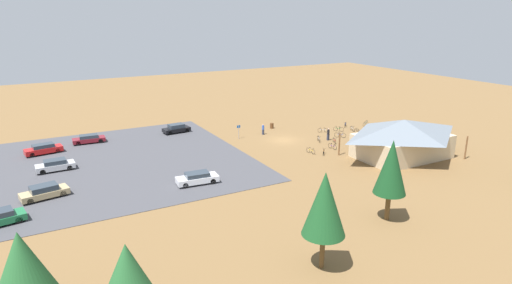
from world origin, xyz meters
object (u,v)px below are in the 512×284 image
Objects in this scene: trash_bin at (272,126)px; bicycle_white_yard_left at (352,129)px; bicycle_purple_front_row at (332,147)px; car_black_by_curb at (176,128)px; bicycle_teal_mid_cluster at (366,124)px; car_silver_end_stall at (55,165)px; bicycle_yellow_yard_front at (311,151)px; pine_west at (128,275)px; visitor_near_lot at (263,129)px; car_white_back_corner at (197,178)px; visitor_by_pavilion at (328,134)px; bicycle_red_edge_north at (334,141)px; pine_far_east at (324,204)px; bicycle_green_yard_right at (338,129)px; pine_center at (22,266)px; bicycle_blue_edge_south at (345,125)px; pine_east at (391,167)px; bike_pavilion at (403,137)px; lot_sign at (239,130)px; bicycle_black_back_row at (357,132)px; bicycle_orange_near_sign at (324,152)px; bicycle_white_trailside at (319,139)px; car_tan_aisle_side at (44,192)px; car_maroon_front_row at (89,139)px; bicycle_silver_lone_east at (323,130)px.

trash_bin reaches higher than bicycle_white_yard_left.
car_black_by_curb is (16.47, -18.89, 0.37)m from bicycle_purple_front_row.
bicycle_teal_mid_cluster is 48.34m from car_silver_end_stall.
bicycle_yellow_yard_front is 0.37× the size of car_silver_end_stall.
pine_west reaches higher than visitor_near_lot.
visitor_by_pavilion reaches higher than car_white_back_corner.
pine_west reaches higher than bicycle_red_edge_north.
pine_far_east is 6.20× the size of bicycle_green_yard_right.
visitor_near_lot is (-30.32, -2.36, 0.16)m from car_silver_end_stall.
bicycle_purple_front_row is at bearing -144.68° from pine_west.
pine_center is at bearing -36.31° from pine_west.
bicycle_blue_edge_south is at bearing -17.58° from bicycle_teal_mid_cluster.
pine_east is (7.66, 33.91, 4.67)m from trash_bin.
bike_pavilion is 6.28× the size of lot_sign.
bicycle_green_yard_right is at bearing 160.32° from visitor_near_lot.
lot_sign is at bearing -50.67° from bike_pavilion.
car_white_back_corner is (30.57, 9.60, 0.36)m from bicycle_white_yard_left.
lot_sign reaches higher than visitor_by_pavilion.
pine_center is 53.56m from bicycle_black_back_row.
bike_pavilion is 16.96m from bicycle_teal_mid_cluster.
pine_east is 6.16× the size of bicycle_orange_near_sign.
bike_pavilion reaches higher than bicycle_white_trailside.
bicycle_teal_mid_cluster is at bearing 171.69° from lot_sign.
car_tan_aisle_side is 1.02× the size of car_white_back_corner.
car_silver_end_stall is at bearing -21.71° from bike_pavilion.
car_maroon_front_row is 2.45× the size of visitor_by_pavilion.
bicycle_blue_edge_south is (-18.98, 2.18, -1.03)m from lot_sign.
pine_east is 39.01m from car_silver_end_stall.
lot_sign is (7.60, 2.94, 0.96)m from trash_bin.
bicycle_orange_near_sign is at bearing 142.37° from car_maroon_front_row.
car_white_back_corner is (-8.14, 22.69, 0.04)m from car_maroon_front_row.
pine_east is 30.58m from bicycle_black_back_row.
bicycle_teal_mid_cluster is at bearing -171.80° from car_tan_aisle_side.
bicycle_green_yard_right is 0.78× the size of bicycle_red_edge_north.
bicycle_white_yard_left reaches higher than bicycle_red_edge_north.
pine_east reaches higher than car_black_by_curb.
bicycle_silver_lone_east is 0.95× the size of visitor_near_lot.
bicycle_teal_mid_cluster is at bearing -162.36° from car_white_back_corner.
bike_pavilion is 22.64m from trash_bin.
bike_pavilion is 2.84× the size of car_tan_aisle_side.
lot_sign is at bearing -133.70° from pine_center.
pine_west is 1.37× the size of car_silver_end_stall.
bicycle_silver_lone_east is 41.84m from car_tan_aisle_side.
bicycle_white_yard_left is at bearing -151.21° from pine_center.
pine_west reaches higher than lot_sign.
bicycle_yellow_yard_front is (10.75, 7.40, -0.02)m from bicycle_green_yard_right.
bicycle_purple_front_row is 0.34× the size of car_tan_aisle_side.
visitor_by_pavilion is at bearing -175.22° from car_tan_aisle_side.
car_black_by_curb is at bearing -56.48° from bicycle_yellow_yard_front.
lot_sign reaches higher than bicycle_white_yard_left.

